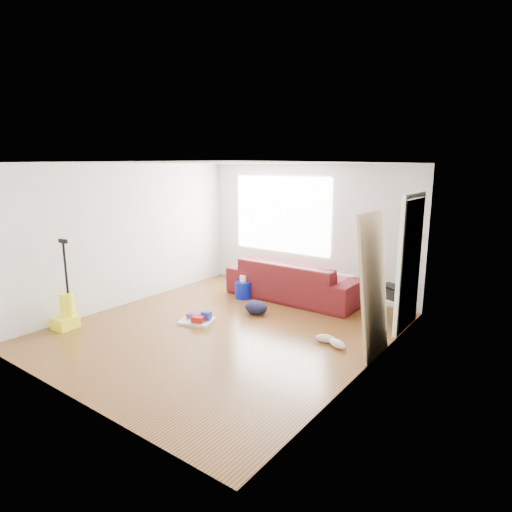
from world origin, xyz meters
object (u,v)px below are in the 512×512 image
Objects in this scene: backpack at (256,314)px; vacuum at (66,312)px; bucket at (243,298)px; sofa at (294,298)px; tv_stand at (342,296)px; cleaning_tray at (198,319)px; side_table at (391,302)px.

vacuum reaches higher than backpack.
vacuum is at bearing -113.99° from bucket.
bucket is (-0.80, -0.54, 0.00)m from sofa.
backpack is 3.01m from vacuum.
sofa is 0.97m from bucket.
tv_stand is 2.68m from cleaning_tray.
side_table is (1.89, -0.19, 0.35)m from sofa.
sofa is 1.83× the size of vacuum.
tv_stand reaches higher than cleaning_tray.
cleaning_tray is (-1.45, -2.26, -0.08)m from tv_stand.
backpack is at bearing 42.63° from vacuum.
vacuum reaches higher than tv_stand.
tv_stand is 4.65m from vacuum.
bucket is at bearing 98.21° from cleaning_tray.
sofa is 6.17× the size of backpack.
sofa is 2.07m from cleaning_tray.
vacuum is (-1.25, -2.82, 0.26)m from bucket.
tv_stand is at bearing 45.24° from vacuum.
tv_stand reaches higher than bucket.
side_table is 2.21m from backpack.
bucket is 0.92m from backpack.
tv_stand is 2.20× the size of bucket.
tv_stand is at bearing 26.06° from bucket.
bucket is 3.10m from vacuum.
backpack is at bearing -38.28° from bucket.
side_table reaches higher than backpack.
cleaning_tray is at bearing -124.51° from tv_stand.
cleaning_tray is at bearing -112.71° from backpack.
side_table reaches higher than tv_stand.
vacuum is at bearing -141.23° from side_table.
backpack is (-0.93, -1.38, -0.13)m from tv_stand.
bucket is 1.46m from cleaning_tray.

